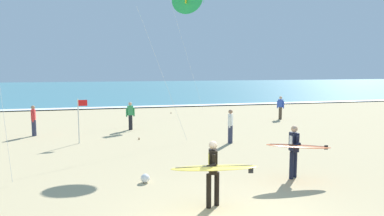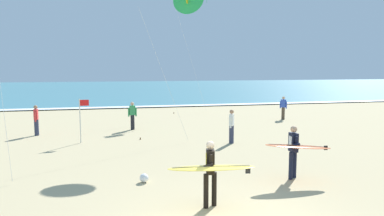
{
  "view_description": "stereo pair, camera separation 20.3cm",
  "coord_description": "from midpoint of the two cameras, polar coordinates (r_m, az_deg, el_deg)",
  "views": [
    {
      "loc": [
        -2.76,
        -7.05,
        3.53
      ],
      "look_at": [
        0.41,
        5.7,
        2.03
      ],
      "focal_mm": 33.18,
      "sensor_mm": 36.0,
      "label": 1
    },
    {
      "loc": [
        -2.56,
        -7.1,
        3.53
      ],
      "look_at": [
        0.41,
        5.7,
        2.03
      ],
      "focal_mm": 33.18,
      "sensor_mm": 36.0,
      "label": 2
    }
  ],
  "objects": [
    {
      "name": "surfer_trailing",
      "position": [
        11.63,
        16.79,
        -6.13
      ],
      "size": [
        2.18,
        0.96,
        1.71
      ],
      "color": "black",
      "rests_on": "ground"
    },
    {
      "name": "shoreline_foam",
      "position": [
        31.9,
        -8.22,
        0.23
      ],
      "size": [
        160.0,
        1.27,
        0.01
      ],
      "primitive_type": "cube",
      "color": "white",
      "rests_on": "ocean_water"
    },
    {
      "name": "surfer_lead",
      "position": [
        8.91,
        3.67,
        -9.72
      ],
      "size": [
        2.18,
        1.1,
        1.71
      ],
      "color": "black",
      "rests_on": "ground"
    },
    {
      "name": "bystander_white_top",
      "position": [
        16.68,
        6.72,
        -2.92
      ],
      "size": [
        0.32,
        0.44,
        1.59
      ],
      "color": "#2D334C",
      "rests_on": "ground"
    },
    {
      "name": "ocean_water",
      "position": [
        61.45,
        -10.6,
        3.13
      ],
      "size": [
        160.0,
        60.0,
        0.08
      ],
      "primitive_type": "cube",
      "color": "teal",
      "rests_on": "ground"
    },
    {
      "name": "bystander_red_top",
      "position": [
        20.15,
        -23.5,
        -1.79
      ],
      "size": [
        0.22,
        0.5,
        1.59
      ],
      "color": "#2D334C",
      "rests_on": "ground"
    },
    {
      "name": "beach_ball",
      "position": [
        11.24,
        -7.19,
        -11.11
      ],
      "size": [
        0.28,
        0.28,
        0.28
      ],
      "primitive_type": "sphere",
      "color": "white",
      "rests_on": "ground"
    },
    {
      "name": "bystander_green_top",
      "position": [
        20.49,
        -9.28,
        -1.2
      ],
      "size": [
        0.5,
        0.22,
        1.59
      ],
      "color": "black",
      "rests_on": "ground"
    },
    {
      "name": "bystander_blue_top",
      "position": [
        24.98,
        14.69,
        0.04
      ],
      "size": [
        0.37,
        0.39,
        1.59
      ],
      "color": "#4C3D2D",
      "rests_on": "ground"
    },
    {
      "name": "lifeguard_flag",
      "position": [
        17.34,
        -17.06,
        -1.28
      ],
      "size": [
        0.45,
        0.05,
        2.1
      ],
      "color": "silver",
      "rests_on": "ground"
    }
  ]
}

